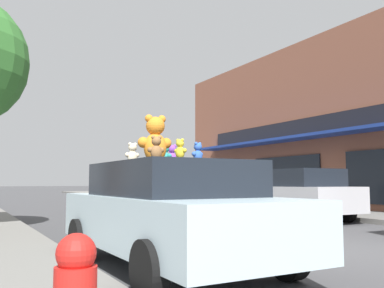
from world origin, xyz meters
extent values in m
plane|color=#424244|center=(0.00, 0.00, 0.00)|extent=(260.00, 260.00, 0.00)
cube|color=black|center=(7.33, 9.85, 1.40)|extent=(0.06, 4.41, 2.00)
cube|color=black|center=(7.33, 15.66, 1.40)|extent=(0.06, 4.41, 2.00)
cube|color=#ADC6D1|center=(-3.36, -0.06, 0.66)|extent=(1.95, 4.46, 0.70)
cube|color=black|center=(-3.36, -0.06, 1.25)|extent=(1.70, 2.46, 0.47)
cylinder|color=black|center=(-4.31, 1.31, 0.31)|extent=(0.21, 0.63, 0.63)
cylinder|color=black|center=(-2.45, 1.33, 0.31)|extent=(0.21, 0.63, 0.63)
cylinder|color=black|center=(-4.28, -1.45, 0.31)|extent=(0.21, 0.63, 0.63)
cylinder|color=black|center=(-2.42, -1.43, 0.31)|extent=(0.21, 0.63, 0.63)
ellipsoid|color=orange|center=(-3.51, 0.17, 1.70)|extent=(0.37, 0.32, 0.44)
sphere|color=orange|center=(-3.51, 0.17, 2.03)|extent=(0.31, 0.31, 0.28)
sphere|color=orange|center=(-3.41, 0.16, 2.14)|extent=(0.13, 0.13, 0.12)
sphere|color=orange|center=(-3.61, 0.18, 2.14)|extent=(0.13, 0.13, 0.12)
sphere|color=#FFBA41|center=(-3.50, 0.29, 2.01)|extent=(0.12, 0.12, 0.11)
sphere|color=orange|center=(-3.33, 0.17, 1.78)|extent=(0.18, 0.18, 0.16)
sphere|color=orange|center=(-3.68, 0.21, 1.78)|extent=(0.18, 0.18, 0.16)
ellipsoid|color=white|center=(-3.08, 0.86, 1.59)|extent=(0.21, 0.21, 0.21)
sphere|color=white|center=(-3.08, 0.86, 1.75)|extent=(0.19, 0.19, 0.14)
sphere|color=white|center=(-3.04, 0.83, 1.80)|extent=(0.08, 0.08, 0.06)
sphere|color=white|center=(-3.12, 0.89, 1.80)|extent=(0.08, 0.08, 0.06)
sphere|color=white|center=(-3.04, 0.91, 1.74)|extent=(0.07, 0.07, 0.05)
sphere|color=white|center=(-3.00, 0.82, 1.63)|extent=(0.11, 0.11, 0.08)
sphere|color=white|center=(-3.14, 0.92, 1.63)|extent=(0.11, 0.11, 0.08)
ellipsoid|color=teal|center=(-3.11, 0.68, 1.59)|extent=(0.19, 0.20, 0.21)
sphere|color=teal|center=(-3.11, 0.68, 1.74)|extent=(0.17, 0.17, 0.13)
sphere|color=teal|center=(-3.09, 0.64, 1.79)|extent=(0.07, 0.07, 0.06)
sphere|color=teal|center=(-3.13, 0.72, 1.79)|extent=(0.07, 0.07, 0.06)
sphere|color=#47CDC6|center=(-3.06, 0.70, 1.73)|extent=(0.07, 0.07, 0.05)
sphere|color=teal|center=(-3.07, 0.61, 1.63)|extent=(0.10, 0.10, 0.08)
sphere|color=teal|center=(-3.13, 0.76, 1.63)|extent=(0.10, 0.10, 0.08)
ellipsoid|color=blue|center=(-2.98, -0.16, 1.58)|extent=(0.18, 0.16, 0.19)
sphere|color=blue|center=(-2.98, -0.16, 1.72)|extent=(0.15, 0.15, 0.12)
sphere|color=blue|center=(-2.94, -0.15, 1.76)|extent=(0.06, 0.06, 0.05)
sphere|color=blue|center=(-3.02, -0.18, 1.76)|extent=(0.06, 0.06, 0.05)
sphere|color=#548DFF|center=(-3.00, -0.12, 1.71)|extent=(0.06, 0.06, 0.04)
sphere|color=blue|center=(-2.91, -0.13, 1.61)|extent=(0.09, 0.09, 0.07)
sphere|color=blue|center=(-3.05, -0.18, 1.61)|extent=(0.09, 0.09, 0.07)
ellipsoid|color=beige|center=(-3.67, 0.69, 1.59)|extent=(0.18, 0.16, 0.21)
sphere|color=beige|center=(-3.67, 0.69, 1.74)|extent=(0.15, 0.15, 0.13)
sphere|color=beige|center=(-3.62, 0.69, 1.79)|extent=(0.06, 0.06, 0.05)
sphere|color=beige|center=(-3.71, 0.68, 1.79)|extent=(0.06, 0.06, 0.05)
sphere|color=white|center=(-3.68, 0.74, 1.73)|extent=(0.06, 0.06, 0.05)
sphere|color=beige|center=(-3.59, 0.71, 1.63)|extent=(0.09, 0.09, 0.08)
sphere|color=beige|center=(-3.75, 0.68, 1.63)|extent=(0.09, 0.09, 0.08)
ellipsoid|color=olive|center=(-3.80, -0.52, 1.59)|extent=(0.15, 0.13, 0.20)
sphere|color=olive|center=(-3.80, -0.52, 1.73)|extent=(0.13, 0.13, 0.13)
sphere|color=olive|center=(-3.75, -0.52, 1.78)|extent=(0.05, 0.05, 0.05)
sphere|color=olive|center=(-3.84, -0.52, 1.78)|extent=(0.05, 0.05, 0.05)
sphere|color=tan|center=(-3.80, -0.46, 1.72)|extent=(0.05, 0.05, 0.05)
sphere|color=olive|center=(-3.72, -0.51, 1.62)|extent=(0.07, 0.07, 0.07)
sphere|color=olive|center=(-3.88, -0.50, 1.62)|extent=(0.07, 0.07, 0.07)
ellipsoid|color=purple|center=(-2.88, 0.91, 1.60)|extent=(0.18, 0.16, 0.22)
sphere|color=purple|center=(-2.88, 0.91, 1.76)|extent=(0.15, 0.15, 0.14)
sphere|color=purple|center=(-2.83, 0.91, 1.82)|extent=(0.06, 0.06, 0.06)
sphere|color=purple|center=(-2.93, 0.90, 1.82)|extent=(0.06, 0.06, 0.06)
sphere|color=#BA67ED|center=(-2.88, 0.96, 1.75)|extent=(0.06, 0.06, 0.05)
sphere|color=purple|center=(-2.79, 0.93, 1.64)|extent=(0.09, 0.09, 0.08)
sphere|color=purple|center=(-2.97, 0.91, 1.64)|extent=(0.09, 0.09, 0.08)
ellipsoid|color=yellow|center=(-3.65, -0.90, 1.56)|extent=(0.14, 0.15, 0.16)
sphere|color=yellow|center=(-3.65, -0.90, 1.68)|extent=(0.13, 0.13, 0.10)
sphere|color=yellow|center=(-3.63, -0.93, 1.72)|extent=(0.05, 0.05, 0.04)
sphere|color=yellow|center=(-3.66, -0.86, 1.72)|extent=(0.05, 0.05, 0.04)
sphere|color=#FFFF4D|center=(-3.61, -0.88, 1.67)|extent=(0.05, 0.05, 0.04)
sphere|color=yellow|center=(-3.61, -0.95, 1.59)|extent=(0.08, 0.08, 0.06)
sphere|color=yellow|center=(-3.66, -0.84, 1.59)|extent=(0.08, 0.08, 0.06)
cube|color=#B7B7BC|center=(3.31, 4.96, 0.69)|extent=(2.00, 4.37, 0.76)
cube|color=black|center=(3.31, 4.96, 1.34)|extent=(1.76, 3.08, 0.53)
cylinder|color=black|center=(2.33, 6.32, 0.31)|extent=(0.20, 0.63, 0.63)
cylinder|color=black|center=(4.29, 6.32, 0.31)|extent=(0.20, 0.63, 0.63)
cylinder|color=black|center=(2.33, 3.61, 0.31)|extent=(0.20, 0.63, 0.63)
cylinder|color=black|center=(4.29, 3.61, 0.31)|extent=(0.20, 0.63, 0.63)
cube|color=#1E4793|center=(3.31, 12.51, 0.63)|extent=(1.91, 4.41, 0.63)
cube|color=black|center=(3.31, 12.51, 1.16)|extent=(1.68, 2.26, 0.43)
cylinder|color=black|center=(2.38, 13.88, 0.31)|extent=(0.20, 0.63, 0.63)
cylinder|color=black|center=(4.24, 13.88, 0.31)|extent=(0.20, 0.63, 0.63)
cylinder|color=black|center=(2.38, 11.15, 0.31)|extent=(0.20, 0.63, 0.63)
cylinder|color=black|center=(4.24, 11.15, 0.31)|extent=(0.20, 0.63, 0.63)
sphere|color=red|center=(-5.47, -3.29, 0.84)|extent=(0.21, 0.21, 0.21)
camera|label=1|loc=(-6.02, -5.56, 1.20)|focal=40.00mm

